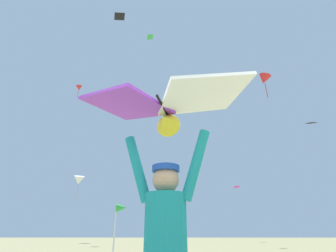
{
  "coord_description": "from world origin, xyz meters",
  "views": [
    {
      "loc": [
        -0.18,
        -2.09,
        1.08
      ],
      "look_at": [
        -0.21,
        2.33,
        3.06
      ],
      "focal_mm": 25.47,
      "sensor_mm": 36.0,
      "label": 1
    }
  ],
  "objects": [
    {
      "name": "distant_kite_white_low_left",
      "position": [
        3.05,
        21.12,
        16.86
      ],
      "size": [
        0.92,
        0.89,
        1.56
      ],
      "color": "white"
    },
    {
      "name": "distant_kite_green_low_right",
      "position": [
        -2.09,
        15.5,
        18.51
      ],
      "size": [
        0.78,
        0.81,
        0.33
      ],
      "color": "green"
    },
    {
      "name": "distant_kite_black_mid_right",
      "position": [
        -4.25,
        11.91,
        17.21
      ],
      "size": [
        1.12,
        1.13,
        0.31
      ],
      "color": "black"
    },
    {
      "name": "distant_kite_magenta_mid_left",
      "position": [
        8.8,
        30.64,
        6.74
      ],
      "size": [
        1.07,
        1.07,
        0.23
      ],
      "color": "#DB2393"
    },
    {
      "name": "distant_kite_black_high_left",
      "position": [
        11.87,
        16.34,
        9.63
      ],
      "size": [
        0.88,
        0.87,
        0.31
      ],
      "color": "black"
    },
    {
      "name": "held_stunt_kite",
      "position": [
        -0.23,
        -0.1,
        2.18
      ],
      "size": [
        1.65,
        1.04,
        0.39
      ],
      "color": "black"
    },
    {
      "name": "distant_kite_red_high_right",
      "position": [
        10.66,
        20.68,
        17.1
      ],
      "size": [
        1.95,
        1.99,
        3.24
      ],
      "color": "red"
    },
    {
      "name": "distant_kite_red_overhead_distant",
      "position": [
        -11.86,
        23.78,
        18.12
      ],
      "size": [
        1.12,
        1.24,
        1.91
      ],
      "color": "red"
    },
    {
      "name": "marker_flag",
      "position": [
        -1.56,
        4.93,
        1.59
      ],
      "size": [
        0.3,
        0.24,
        1.83
      ],
      "color": "silver",
      "rests_on": "ground"
    },
    {
      "name": "distant_kite_white_far_center",
      "position": [
        -11.7,
        28.03,
        7.11
      ],
      "size": [
        1.95,
        2.04,
        3.11
      ],
      "color": "white"
    }
  ]
}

